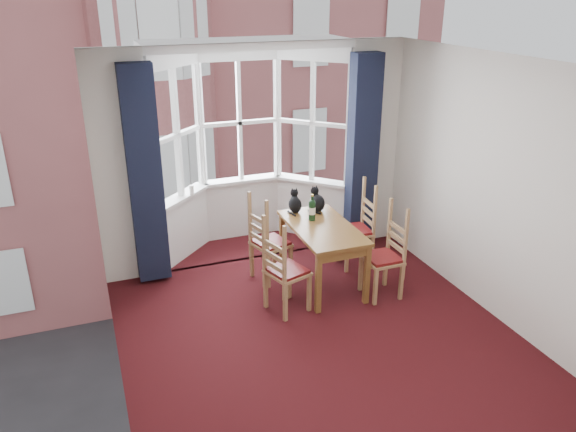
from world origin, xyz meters
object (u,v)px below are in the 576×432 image
chair_left_far (265,246)px  wine_bottle (312,209)px  dining_table (322,234)px  cat_right (317,201)px  chair_right_far (361,230)px  candle_tall (192,190)px  chair_right_near (389,258)px  chair_left_near (281,274)px  cat_left (295,203)px

chair_left_far → wine_bottle: 0.73m
dining_table → cat_right: 0.55m
chair_right_far → candle_tall: (-1.98, 1.04, 0.46)m
chair_right_near → chair_right_far: bearing=85.5°
dining_table → chair_left_near: 0.84m
chair_right_near → chair_right_far: same height
chair_right_far → chair_left_near: bearing=-151.5°
candle_tall → chair_right_near: bearing=-44.1°
dining_table → cat_right: cat_right is taller
chair_left_near → candle_tall: size_ratio=7.30×
wine_bottle → candle_tall: 1.68m
dining_table → candle_tall: bearing=133.6°
chair_left_far → cat_right: size_ratio=2.84×
dining_table → candle_tall: candle_tall is taller
chair_right_far → cat_left: 0.96m
chair_left_near → candle_tall: (-0.59, 1.79, 0.46)m
dining_table → candle_tall: (-1.28, 1.35, 0.27)m
chair_right_near → chair_left_far: bearing=146.6°
chair_right_far → cat_left: size_ratio=2.99×
chair_right_far → cat_right: cat_right is taller
chair_left_far → chair_right_far: 1.32m
chair_left_far → candle_tall: candle_tall is taller
chair_left_near → wine_bottle: bearing=45.6°
chair_right_near → cat_left: cat_left is taller
dining_table → wine_bottle: 0.33m
chair_right_far → wine_bottle: bearing=-172.9°
cat_right → candle_tall: size_ratio=2.57×
chair_left_near → cat_right: 1.31m
chair_right_near → cat_right: (-0.49, 0.99, 0.42)m
candle_tall → chair_left_near: bearing=-71.7°
chair_left_near → cat_left: bearing=60.7°
chair_left_near → cat_right: size_ratio=2.84×
chair_left_near → chair_left_far: bearing=84.7°
candle_tall → wine_bottle: bearing=-42.4°
chair_right_far → chair_right_near: bearing=-94.5°
wine_bottle → candle_tall: (-1.24, 1.13, 0.02)m
dining_table → chair_left_far: chair_left_far is taller
candle_tall → chair_left_far: bearing=-57.2°
chair_left_near → chair_right_near: (1.32, -0.06, 0.00)m
chair_left_near → chair_right_far: size_ratio=1.00×
cat_right → wine_bottle: (-0.19, -0.26, 0.02)m
chair_left_near → cat_left: size_ratio=2.99×
chair_left_far → wine_bottle: size_ratio=2.79×
cat_left → wine_bottle: bearing=-72.8°
candle_tall → dining_table: bearing=-46.4°
cat_left → candle_tall: 1.40m
chair_right_near → candle_tall: size_ratio=7.30×
dining_table → chair_left_far: 0.72m
dining_table → cat_left: size_ratio=4.28×
cat_right → chair_left_near: bearing=-132.0°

